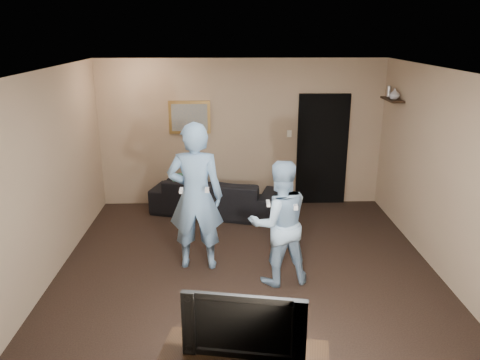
{
  "coord_description": "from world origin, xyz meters",
  "views": [
    {
      "loc": [
        -0.24,
        -5.61,
        3.07
      ],
      "look_at": [
        -0.08,
        0.3,
        1.15
      ],
      "focal_mm": 35.0,
      "sensor_mm": 36.0,
      "label": 1
    }
  ],
  "objects_px": {
    "sofa": "(215,195)",
    "television": "(245,320)",
    "wii_player_left": "(196,197)",
    "wii_player_right": "(279,223)"
  },
  "relations": [
    {
      "from": "sofa",
      "to": "television",
      "type": "distance_m",
      "value": 4.38
    },
    {
      "from": "wii_player_left",
      "to": "television",
      "type": "bearing_deg",
      "value": -77.15
    },
    {
      "from": "television",
      "to": "wii_player_right",
      "type": "xyz_separation_m",
      "value": [
        0.49,
        1.99,
        0.01
      ]
    },
    {
      "from": "television",
      "to": "wii_player_right",
      "type": "bearing_deg",
      "value": 85.99
    },
    {
      "from": "television",
      "to": "wii_player_left",
      "type": "xyz_separation_m",
      "value": [
        -0.55,
        2.42,
        0.2
      ]
    },
    {
      "from": "television",
      "to": "wii_player_right",
      "type": "distance_m",
      "value": 2.05
    },
    {
      "from": "television",
      "to": "wii_player_left",
      "type": "bearing_deg",
      "value": 112.77
    },
    {
      "from": "sofa",
      "to": "wii_player_right",
      "type": "bearing_deg",
      "value": 125.19
    },
    {
      "from": "wii_player_left",
      "to": "sofa",
      "type": "bearing_deg",
      "value": 83.93
    },
    {
      "from": "sofa",
      "to": "television",
      "type": "height_order",
      "value": "television"
    }
  ]
}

